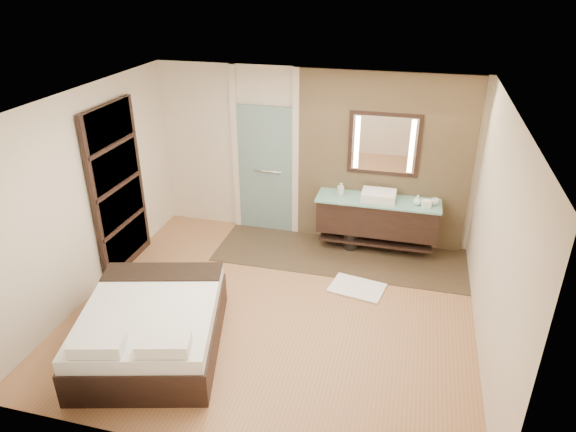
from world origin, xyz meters
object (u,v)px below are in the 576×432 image
(mirror_unit, at_px, (384,144))
(waste_bin, at_px, (351,241))
(bed, at_px, (152,326))
(vanity, at_px, (377,216))

(mirror_unit, xyz_separation_m, waste_bin, (-0.37, -0.31, -1.51))
(bed, relative_size, waste_bin, 7.73)
(vanity, distance_m, bed, 3.73)
(bed, height_order, waste_bin, bed)
(bed, xyz_separation_m, waste_bin, (1.88, 2.89, -0.16))
(vanity, relative_size, bed, 0.84)
(vanity, bearing_deg, waste_bin, -169.64)
(bed, bearing_deg, waste_bin, 42.18)
(vanity, distance_m, mirror_unit, 1.10)
(mirror_unit, relative_size, bed, 0.48)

